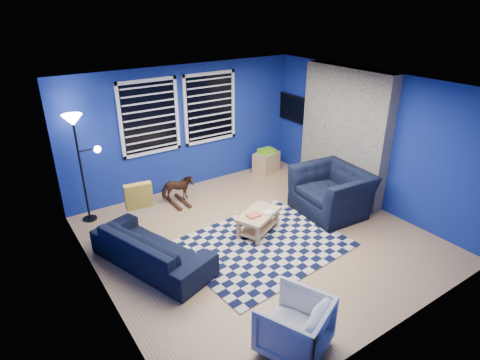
{
  "coord_description": "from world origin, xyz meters",
  "views": [
    {
      "loc": [
        -3.42,
        -4.5,
        3.63
      ],
      "look_at": [
        -0.18,
        0.3,
        0.99
      ],
      "focal_mm": 30.0,
      "sensor_mm": 36.0,
      "label": 1
    }
  ],
  "objects_px": {
    "sofa": "(152,248)",
    "coffee_table": "(258,218)",
    "armchair_big": "(332,192)",
    "cabinet": "(266,162)",
    "armchair_bent": "(294,325)",
    "tv": "(295,109)",
    "rocking_horse": "(177,188)",
    "floor_lamp": "(77,135)"
  },
  "relations": [
    {
      "from": "armchair_big",
      "to": "sofa",
      "type": "bearing_deg",
      "value": -90.57
    },
    {
      "from": "armchair_big",
      "to": "armchair_bent",
      "type": "bearing_deg",
      "value": -47.84
    },
    {
      "from": "coffee_table",
      "to": "floor_lamp",
      "type": "height_order",
      "value": "floor_lamp"
    },
    {
      "from": "tv",
      "to": "cabinet",
      "type": "relative_size",
      "value": 1.56
    },
    {
      "from": "coffee_table",
      "to": "rocking_horse",
      "type": "bearing_deg",
      "value": 110.78
    },
    {
      "from": "rocking_horse",
      "to": "armchair_bent",
      "type": "bearing_deg",
      "value": -166.63
    },
    {
      "from": "cabinet",
      "to": "floor_lamp",
      "type": "relative_size",
      "value": 0.33
    },
    {
      "from": "rocking_horse",
      "to": "armchair_big",
      "type": "bearing_deg",
      "value": -109.88
    },
    {
      "from": "sofa",
      "to": "rocking_horse",
      "type": "bearing_deg",
      "value": -56.08
    },
    {
      "from": "sofa",
      "to": "coffee_table",
      "type": "height_order",
      "value": "sofa"
    },
    {
      "from": "cabinet",
      "to": "floor_lamp",
      "type": "bearing_deg",
      "value": 163.66
    },
    {
      "from": "sofa",
      "to": "armchair_bent",
      "type": "xyz_separation_m",
      "value": [
        0.69,
        -2.36,
        0.05
      ]
    },
    {
      "from": "coffee_table",
      "to": "armchair_big",
      "type": "bearing_deg",
      "value": -5.45
    },
    {
      "from": "sofa",
      "to": "armchair_big",
      "type": "bearing_deg",
      "value": -114.32
    },
    {
      "from": "sofa",
      "to": "coffee_table",
      "type": "relative_size",
      "value": 2.12
    },
    {
      "from": "tv",
      "to": "armchair_big",
      "type": "distance_m",
      "value": 2.37
    },
    {
      "from": "tv",
      "to": "coffee_table",
      "type": "height_order",
      "value": "tv"
    },
    {
      "from": "sofa",
      "to": "armchair_bent",
      "type": "relative_size",
      "value": 2.68
    },
    {
      "from": "tv",
      "to": "sofa",
      "type": "distance_m",
      "value": 4.64
    },
    {
      "from": "sofa",
      "to": "coffee_table",
      "type": "xyz_separation_m",
      "value": [
        1.82,
        -0.17,
        -0.01
      ]
    },
    {
      "from": "tv",
      "to": "armchair_bent",
      "type": "relative_size",
      "value": 1.38
    },
    {
      "from": "tv",
      "to": "floor_lamp",
      "type": "height_order",
      "value": "floor_lamp"
    },
    {
      "from": "armchair_big",
      "to": "tv",
      "type": "bearing_deg",
      "value": 162.79
    },
    {
      "from": "rocking_horse",
      "to": "coffee_table",
      "type": "distance_m",
      "value": 1.83
    },
    {
      "from": "armchair_big",
      "to": "armchair_bent",
      "type": "relative_size",
      "value": 1.74
    },
    {
      "from": "tv",
      "to": "coffee_table",
      "type": "distance_m",
      "value": 3.2
    },
    {
      "from": "rocking_horse",
      "to": "cabinet",
      "type": "bearing_deg",
      "value": -62.84
    },
    {
      "from": "cabinet",
      "to": "tv",
      "type": "bearing_deg",
      "value": -27.51
    },
    {
      "from": "armchair_big",
      "to": "armchair_bent",
      "type": "height_order",
      "value": "armchair_big"
    },
    {
      "from": "armchair_bent",
      "to": "sofa",
      "type": "bearing_deg",
      "value": -97.22
    },
    {
      "from": "armchair_big",
      "to": "floor_lamp",
      "type": "bearing_deg",
      "value": -115.51
    },
    {
      "from": "rocking_horse",
      "to": "floor_lamp",
      "type": "bearing_deg",
      "value": 98.21
    },
    {
      "from": "armchair_big",
      "to": "cabinet",
      "type": "distance_m",
      "value": 2.15
    },
    {
      "from": "tv",
      "to": "cabinet",
      "type": "distance_m",
      "value": 1.34
    },
    {
      "from": "armchair_big",
      "to": "rocking_horse",
      "type": "distance_m",
      "value": 2.88
    },
    {
      "from": "sofa",
      "to": "coffee_table",
      "type": "bearing_deg",
      "value": -114.24
    },
    {
      "from": "sofa",
      "to": "cabinet",
      "type": "bearing_deg",
      "value": -81.53
    },
    {
      "from": "tv",
      "to": "rocking_horse",
      "type": "bearing_deg",
      "value": -177.37
    },
    {
      "from": "sofa",
      "to": "cabinet",
      "type": "height_order",
      "value": "sofa"
    },
    {
      "from": "tv",
      "to": "rocking_horse",
      "type": "height_order",
      "value": "tv"
    },
    {
      "from": "rocking_horse",
      "to": "coffee_table",
      "type": "xyz_separation_m",
      "value": [
        0.65,
        -1.71,
        -0.05
      ]
    },
    {
      "from": "armchair_bent",
      "to": "floor_lamp",
      "type": "distance_m",
      "value": 4.56
    }
  ]
}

